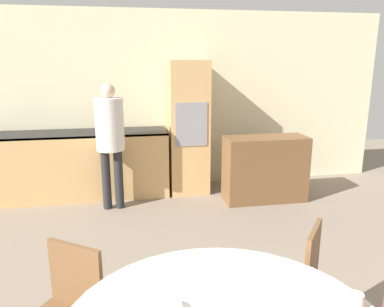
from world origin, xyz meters
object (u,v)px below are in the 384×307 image
Objects in this scene: oven_unit at (188,128)px; cup at (356,301)px; chair_far_right at (295,276)px; person_standing at (110,133)px; sideboard at (265,169)px.

cup is at bearing -87.89° from oven_unit.
person_standing reaches higher than chair_far_right.
sideboard is 1.29× the size of chair_far_right.
oven_unit is at bearing -138.39° from chair_far_right.
cup is (1.22, -3.35, -0.21)m from person_standing.
chair_far_right is at bearing 86.40° from cup.
oven_unit is 2.20× the size of chair_far_right.
sideboard reaches higher than cup.
chair_far_right is 0.53× the size of person_standing.
oven_unit is at bearing 148.80° from sideboard.
oven_unit is 1.17× the size of person_standing.
person_standing is (-1.08, -0.52, 0.05)m from oven_unit.
cup is at bearing -69.93° from person_standing.
sideboard is 14.41× the size of cup.
cup is (-0.04, -0.69, 0.30)m from chair_far_right.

